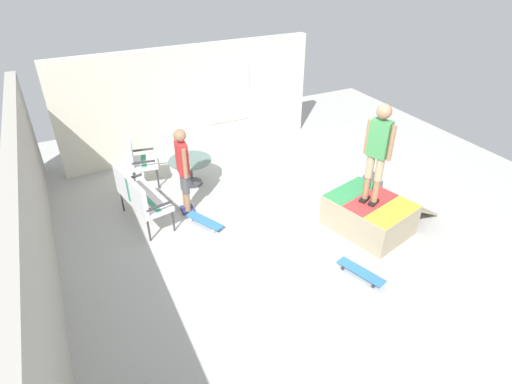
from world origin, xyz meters
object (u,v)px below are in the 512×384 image
(skateboard_spare, at_px, (361,272))
(patio_bench, at_px, (138,195))
(patio_chair_near_house, at_px, (137,158))
(skateboard_by_bench, at_px, (204,221))
(skate_ramp, at_px, (370,214))
(person_watching, at_px, (183,165))
(patio_table, at_px, (191,167))
(person_skater, at_px, (378,147))

(skateboard_spare, bearing_deg, patio_bench, 42.82)
(patio_chair_near_house, distance_m, skateboard_by_bench, 2.21)
(skate_ramp, xyz_separation_m, patio_chair_near_house, (3.43, 3.34, 0.31))
(patio_bench, xyz_separation_m, person_watching, (0.01, -0.87, 0.38))
(patio_bench, relative_size, patio_table, 1.48)
(patio_bench, xyz_separation_m, person_skater, (-2.00, -3.56, 1.03))
(patio_chair_near_house, distance_m, person_watching, 1.59)
(skateboard_by_bench, bearing_deg, patio_table, -10.43)
(skate_ramp, distance_m, person_skater, 1.35)
(skate_ramp, bearing_deg, patio_table, 38.94)
(patio_bench, height_order, person_skater, person_skater)
(skate_ramp, relative_size, person_watching, 1.26)
(person_skater, bearing_deg, patio_table, 37.52)
(patio_chair_near_house, height_order, skateboard_by_bench, patio_chair_near_house)
(patio_table, height_order, person_skater, person_skater)
(patio_bench, xyz_separation_m, skateboard_spare, (-2.94, -2.73, -0.53))
(patio_table, xyz_separation_m, skateboard_by_bench, (-1.53, 0.28, -0.32))
(person_watching, bearing_deg, skateboard_spare, -147.83)
(person_watching, bearing_deg, person_skater, -126.75)
(patio_chair_near_house, xyz_separation_m, person_skater, (-3.46, -3.24, 1.04))
(patio_chair_near_house, bearing_deg, skate_ramp, -135.75)
(skate_ramp, relative_size, skateboard_spare, 2.60)
(patio_bench, distance_m, patio_table, 1.62)
(person_watching, bearing_deg, skate_ramp, -125.43)
(skate_ramp, bearing_deg, skateboard_by_bench, 62.18)
(person_watching, bearing_deg, patio_bench, 90.49)
(person_watching, relative_size, skateboard_spare, 2.07)
(person_skater, height_order, skateboard_by_bench, person_skater)
(person_skater, relative_size, skateboard_spare, 2.16)
(skate_ramp, height_order, patio_table, skate_ramp)
(patio_bench, relative_size, skateboard_by_bench, 1.65)
(patio_table, bearing_deg, skateboard_spare, -159.78)
(patio_bench, distance_m, patio_chair_near_house, 1.49)
(skate_ramp, distance_m, skateboard_by_bench, 3.01)
(patio_bench, relative_size, patio_chair_near_house, 1.31)
(patio_bench, bearing_deg, skateboard_spare, -137.18)
(person_watching, xyz_separation_m, skateboard_by_bench, (-0.59, -0.14, -0.91))
(skate_ramp, xyz_separation_m, skateboard_spare, (-0.97, 0.93, -0.21))
(skate_ramp, distance_m, patio_chair_near_house, 4.80)
(skateboard_by_bench, bearing_deg, skateboard_spare, -144.01)
(skate_ramp, height_order, person_skater, person_skater)
(patio_table, bearing_deg, skateboard_by_bench, 169.57)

